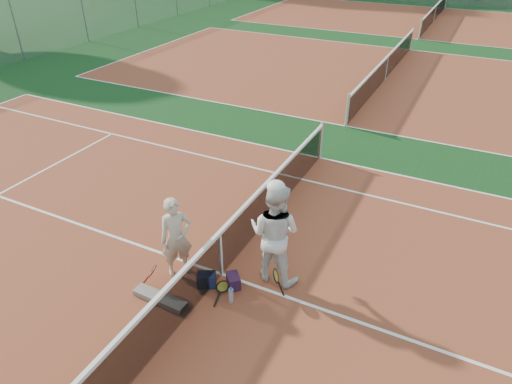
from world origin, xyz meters
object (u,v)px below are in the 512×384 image
player_b (275,233)px  racket_spare (223,287)px  racket_red (153,277)px  water_bottle (231,296)px  racket_black_held (276,283)px  net_main (221,254)px  player_a (176,238)px  sports_bag_purple (233,281)px  sports_bag_navy (206,280)px

player_b → racket_spare: player_b is taller
racket_red → water_bottle: bearing=-8.1°
racket_black_held → racket_spare: 1.01m
net_main → player_a: 0.87m
player_a → water_bottle: size_ratio=5.45×
racket_red → racket_black_held: bearing=1.6°
player_a → water_bottle: (1.29, -0.26, -0.67)m
racket_red → net_main: bearing=22.9°
player_b → sports_bag_purple: player_b is taller
sports_bag_purple → water_bottle: size_ratio=1.05×
net_main → racket_spare: 0.62m
player_a → racket_spare: 1.25m
racket_red → racket_black_held: (2.07, 0.83, 0.03)m
player_b → sports_bag_navy: 1.55m
racket_red → sports_bag_navy: racket_red is taller
racket_red → sports_bag_navy: (0.83, 0.48, -0.12)m
racket_black_held → water_bottle: size_ratio=1.92×
sports_bag_navy → water_bottle: 0.64m
net_main → player_b: player_b is taller
racket_black_held → sports_bag_purple: (-0.79, -0.15, -0.16)m
racket_red → water_bottle: racket_red is taller
racket_red → racket_spare: racket_red is taller
net_main → racket_black_held: bearing=-1.7°
player_b → player_a: bearing=23.2°
player_b → water_bottle: size_ratio=6.74×
player_a → sports_bag_navy: player_a is taller
racket_red → water_bottle: (1.45, 0.31, -0.11)m
player_a → racket_spare: player_a is taller
racket_spare → player_a: bearing=75.9°
sports_bag_purple → water_bottle: bearing=-66.8°
racket_red → sports_bag_purple: racket_red is taller
racket_spare → sports_bag_navy: (-0.32, -0.05, 0.09)m
sports_bag_navy → water_bottle: water_bottle is taller
sports_bag_purple → player_b: bearing=47.5°
sports_bag_purple → water_bottle: 0.40m
player_a → sports_bag_purple: size_ratio=5.21×
net_main → racket_spare: bearing=-56.8°
player_a → racket_black_held: bearing=-42.1°
water_bottle → player_a: bearing=168.4°
player_b → racket_black_held: bearing=118.8°
sports_bag_purple → net_main: bearing=153.2°
player_a → player_b: 1.83m
player_b → sports_bag_purple: size_ratio=6.44×
net_main → racket_red: net_main is taller
racket_black_held → racket_spare: bearing=2.2°
sports_bag_navy → water_bottle: size_ratio=1.14×
player_b → racket_spare: 1.40m
racket_red → sports_bag_navy: 0.97m
player_a → player_b: bearing=-26.9°
sports_bag_purple → racket_red: bearing=-152.0°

